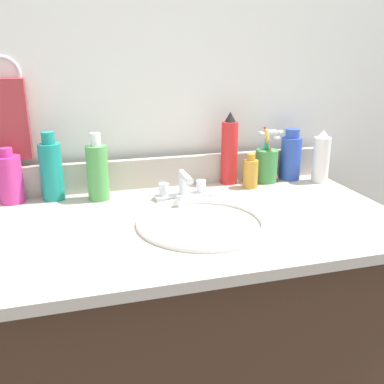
# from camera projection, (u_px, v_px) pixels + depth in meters

# --- Properties ---
(vanity_cabinet) EXTENTS (1.02, 0.55, 0.72)m
(vanity_cabinet) POSITION_uv_depth(u_px,v_px,m) (190.00, 346.00, 1.20)
(vanity_cabinet) COLOR #382316
(vanity_cabinet) RESTS_ON ground_plane
(countertop) EXTENTS (1.07, 0.59, 0.02)m
(countertop) POSITION_uv_depth(u_px,v_px,m) (189.00, 223.00, 1.08)
(countertop) COLOR #B2A899
(countertop) RESTS_ON vanity_cabinet
(backsplash) EXTENTS (1.07, 0.02, 0.09)m
(backsplash) POSITION_uv_depth(u_px,v_px,m) (165.00, 172.00, 1.32)
(backsplash) COLOR #B2A899
(backsplash) RESTS_ON countertop
(back_wall) EXTENTS (2.17, 0.04, 1.30)m
(back_wall) POSITION_uv_depth(u_px,v_px,m) (162.00, 206.00, 1.42)
(back_wall) COLOR silver
(back_wall) RESTS_ON ground_plane
(towel_ring) EXTENTS (0.10, 0.01, 0.10)m
(towel_ring) POSITION_uv_depth(u_px,v_px,m) (2.00, 74.00, 1.15)
(towel_ring) COLOR silver
(hand_towel) EXTENTS (0.11, 0.04, 0.22)m
(hand_towel) POSITION_uv_depth(u_px,v_px,m) (7.00, 120.00, 1.17)
(hand_towel) COLOR #A53338
(sink_basin) EXTENTS (0.33, 0.33, 0.11)m
(sink_basin) POSITION_uv_depth(u_px,v_px,m) (203.00, 235.00, 1.05)
(sink_basin) COLOR white
(sink_basin) RESTS_ON countertop
(faucet) EXTENTS (0.16, 0.10, 0.08)m
(faucet) POSITION_uv_depth(u_px,v_px,m) (183.00, 189.00, 1.21)
(faucet) COLOR silver
(faucet) RESTS_ON countertop
(bottle_spray_red) EXTENTS (0.05, 0.05, 0.23)m
(bottle_spray_red) POSITION_uv_depth(u_px,v_px,m) (229.00, 151.00, 1.33)
(bottle_spray_red) COLOR red
(bottle_spray_red) RESTS_ON countertop
(bottle_oil_amber) EXTENTS (0.04, 0.04, 0.11)m
(bottle_oil_amber) POSITION_uv_depth(u_px,v_px,m) (251.00, 173.00, 1.30)
(bottle_oil_amber) COLOR gold
(bottle_oil_amber) RESTS_ON countertop
(bottle_mouthwash_teal) EXTENTS (0.06, 0.06, 0.19)m
(bottle_mouthwash_teal) POSITION_uv_depth(u_px,v_px,m) (51.00, 170.00, 1.19)
(bottle_mouthwash_teal) COLOR teal
(bottle_mouthwash_teal) RESTS_ON countertop
(bottle_toner_green) EXTENTS (0.06, 0.06, 0.19)m
(bottle_toner_green) POSITION_uv_depth(u_px,v_px,m) (98.00, 171.00, 1.19)
(bottle_toner_green) COLOR #4C9E4C
(bottle_toner_green) RESTS_ON countertop
(bottle_lotion_white) EXTENTS (0.05, 0.05, 0.17)m
(bottle_lotion_white) POSITION_uv_depth(u_px,v_px,m) (321.00, 158.00, 1.35)
(bottle_lotion_white) COLOR white
(bottle_lotion_white) RESTS_ON countertop
(bottle_shampoo_blue) EXTENTS (0.07, 0.07, 0.16)m
(bottle_shampoo_blue) POSITION_uv_depth(u_px,v_px,m) (291.00, 156.00, 1.38)
(bottle_shampoo_blue) COLOR #2D4CB2
(bottle_shampoo_blue) RESTS_ON countertop
(bottle_soap_pink) EXTENTS (0.07, 0.07, 0.15)m
(bottle_soap_pink) POSITION_uv_depth(u_px,v_px,m) (10.00, 179.00, 1.17)
(bottle_soap_pink) COLOR #D8338C
(bottle_soap_pink) RESTS_ON countertop
(cup_green) EXTENTS (0.07, 0.07, 0.18)m
(cup_green) POSITION_uv_depth(u_px,v_px,m) (267.00, 164.00, 1.36)
(cup_green) COLOR #3F8C47
(cup_green) RESTS_ON countertop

